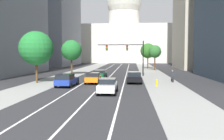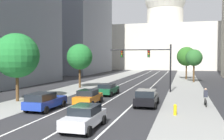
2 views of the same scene
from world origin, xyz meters
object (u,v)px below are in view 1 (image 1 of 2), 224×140
(car_orange, at_px, (93,78))
(street_tree_far_right, at_px, (155,52))
(car_black, at_px, (134,77))
(cyclist, at_px, (172,76))
(capitol_building, at_px, (124,37))
(car_blue, at_px, (66,80))
(street_tree_near_left, at_px, (36,48))
(car_green, at_px, (100,74))
(car_white, at_px, (108,86))
(fire_hydrant, at_px, (157,83))
(street_tree_near_right, at_px, (148,51))
(street_tree_mid_left, at_px, (71,50))
(traffic_signal_mast, at_px, (128,51))

(car_orange, height_order, street_tree_far_right, street_tree_far_right)
(car_black, xyz_separation_m, cyclist, (5.35, 1.34, 0.04))
(capitol_building, distance_m, car_black, 84.74)
(car_blue, relative_size, car_black, 0.98)
(capitol_building, bearing_deg, street_tree_near_left, -96.22)
(car_green, height_order, street_tree_near_left, street_tree_near_left)
(car_blue, height_order, cyclist, cyclist)
(car_orange, height_order, street_tree_near_left, street_tree_near_left)
(cyclist, bearing_deg, car_orange, 99.96)
(car_green, distance_m, car_orange, 6.72)
(capitol_building, relative_size, cyclist, 26.80)
(cyclist, height_order, street_tree_far_right, street_tree_far_right)
(car_blue, distance_m, street_tree_near_left, 7.31)
(capitol_building, bearing_deg, car_white, -89.15)
(fire_hydrant, bearing_deg, capitol_building, 94.49)
(street_tree_near_right, relative_size, street_tree_far_right, 1.12)
(car_blue, bearing_deg, car_black, -60.91)
(street_tree_near_left, bearing_deg, fire_hydrant, -9.08)
(car_orange, bearing_deg, street_tree_mid_left, 24.63)
(car_white, distance_m, street_tree_far_right, 36.04)
(car_blue, height_order, street_tree_near_left, street_tree_near_left)
(capitol_building, distance_m, cyclist, 83.84)
(car_blue, distance_m, traffic_signal_mast, 17.05)
(capitol_building, height_order, traffic_signal_mast, capitol_building)
(car_black, bearing_deg, car_green, 42.38)
(car_black, bearing_deg, car_blue, 116.36)
(fire_hydrant, height_order, street_tree_near_right, street_tree_near_right)
(car_blue, bearing_deg, fire_hydrant, -83.59)
(car_green, height_order, car_white, car_white)
(capitol_building, distance_m, fire_hydrant, 88.31)
(car_blue, relative_size, street_tree_near_left, 0.64)
(capitol_building, relative_size, street_tree_mid_left, 6.99)
(car_orange, height_order, car_black, car_black)
(car_white, bearing_deg, car_blue, 49.56)
(traffic_signal_mast, bearing_deg, car_black, -84.66)
(capitol_building, height_order, car_black, capitol_building)
(car_orange, xyz_separation_m, traffic_signal_mast, (4.51, 11.58, 3.66))
(car_green, xyz_separation_m, car_orange, (0.00, -6.72, 0.03))
(car_orange, xyz_separation_m, street_tree_near_left, (-7.86, 0.03, 4.00))
(street_tree_mid_left, bearing_deg, car_green, -46.06)
(traffic_signal_mast, bearing_deg, car_white, -95.09)
(car_black, height_order, street_tree_mid_left, street_tree_mid_left)
(car_blue, bearing_deg, car_white, -128.63)
(street_tree_near_left, bearing_deg, street_tree_near_right, 62.42)
(capitol_building, bearing_deg, cyclist, -83.45)
(street_tree_near_left, relative_size, street_tree_near_right, 1.05)
(capitol_building, relative_size, car_white, 10.89)
(capitol_building, xyz_separation_m, car_green, (-1.38, -78.03, -11.22))
(car_black, height_order, street_tree_far_right, street_tree_far_right)
(car_white, bearing_deg, street_tree_near_left, 52.55)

